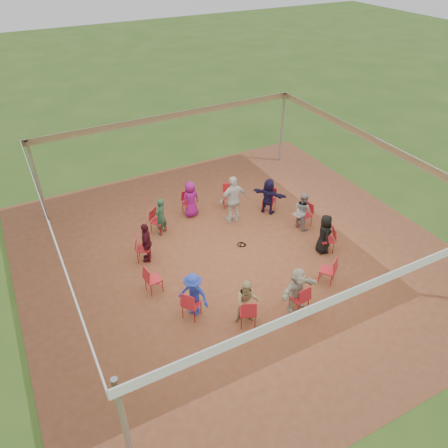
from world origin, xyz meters
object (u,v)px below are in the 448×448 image
chair_11 (327,240)px  person_seated_4 (147,242)px  chair_8 (248,312)px  person_seated_8 (324,234)px  person_seated_0 (303,210)px  person_seated_7 (297,289)px  chair_7 (192,304)px  chair_10 (327,270)px  chair_6 (153,279)px  chair_2 (229,196)px  chair_9 (299,298)px  person_seated_5 (193,295)px  chair_4 (158,221)px  person_seated_2 (191,199)px  person_seated_1 (268,196)px  chair_0 (305,215)px  chair_5 (143,248)px  chair_1 (269,200)px  person_seated_6 (247,302)px  laptop (299,213)px  person_seated_3 (161,216)px  standing_person (234,200)px  cable_coil (242,245)px  chair_3 (189,203)px

chair_11 → person_seated_4: size_ratio=0.66×
chair_8 → person_seated_8: person_seated_8 is taller
person_seated_0 → person_seated_7: (-2.45, -3.09, 0.00)m
chair_7 → chair_10: 4.11m
chair_6 → person_seated_7: person_seated_7 is taller
chair_2 → chair_9: (-0.81, -5.56, 0.00)m
person_seated_5 → chair_7: bearing=-90.0°
chair_4 → chair_6: (-1.15, -2.67, 0.00)m
chair_9 → person_seated_5: 2.86m
person_seated_2 → person_seated_8: 4.83m
chair_11 → person_seated_1: (-0.43, 2.82, 0.24)m
person_seated_1 → chair_0: bearing=169.5°
chair_0 → chair_5: bearing=75.0°
chair_11 → person_seated_2: 4.94m
chair_7 → person_seated_1: bearing=90.0°
chair_10 → person_seated_1: person_seated_1 is taller
chair_1 → chair_7: bearing=90.0°
person_seated_4 → chair_8: bearing=43.8°
chair_5 → person_seated_6: 4.04m
person_seated_5 → chair_4: bearing=136.2°
chair_2 → chair_8: same height
person_seated_2 → person_seated_1: bearing=150.0°
person_seated_1 → person_seated_6: size_ratio=1.00×
person_seated_2 → laptop: size_ratio=3.87×
chair_9 → person_seated_4: person_seated_4 is taller
chair_0 → chair_2: bearing=30.0°
chair_11 → person_seated_6: person_seated_6 is taller
chair_7 → chair_10: size_ratio=1.00×
person_seated_3 → laptop: 4.69m
chair_7 → chair_9: same height
person_seated_0 → standing_person: standing_person is taller
person_seated_7 → chair_7: bearing=152.1°
chair_4 → person_seated_7: bearing=75.3°
chair_7 → person_seated_6: size_ratio=0.66×
person_seated_4 → person_seated_8: (5.12, -2.21, 0.00)m
person_seated_7 → person_seated_8: same height
chair_0 → cable_coil: bearing=82.5°
chair_0 → chair_4: 5.04m
chair_1 → chair_7: 5.82m
chair_7 → person_seated_8: person_seated_8 is taller
chair_8 → cable_coil: bearing=86.0°
chair_0 → chair_9: bearing=135.0°
chair_9 → chair_10: same height
chair_0 → standing_person: standing_person is taller
chair_5 → chair_10: (4.41, -3.48, 0.00)m
person_seated_4 → cable_coil: (2.98, -0.73, -0.67)m
chair_3 → person_seated_8: size_ratio=0.66×
chair_2 → person_seated_7: person_seated_7 is taller
chair_5 → standing_person: 3.59m
person_seated_6 → person_seated_1: bearing=75.0°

